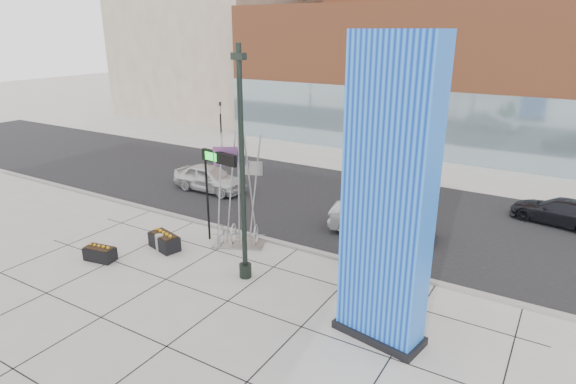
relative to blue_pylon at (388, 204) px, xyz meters
The scene contains 19 objects.
ground 7.70m from the blue_pylon, behind, with size 160.00×160.00×0.00m, color #9E9991.
street_asphalt 12.75m from the blue_pylon, 121.81° to the left, with size 80.00×12.00×0.02m, color black.
curb_edge 8.73m from the blue_pylon, 146.53° to the left, with size 80.00×0.30×0.12m, color gray.
tower_podium 27.71m from the blue_pylon, 101.05° to the left, with size 34.00×10.00×11.00m, color #A4532F.
tower_glass_front 23.07m from the blue_pylon, 103.35° to the left, with size 34.00×0.60×5.00m, color #8CA5B2.
blue_pylon is the anchor object (origin of this frame).
lamp_post 5.94m from the blue_pylon, behind, with size 0.58×0.48×8.71m.
public_art_sculpture 8.95m from the blue_pylon, 157.84° to the left, with size 2.49×1.92×5.07m.
concrete_bollard 11.20m from the blue_pylon, behind, with size 0.36×0.36×0.71m, color gray.
overhead_street_sign 9.11m from the blue_pylon, 160.92° to the left, with size 2.01×0.50×4.26m.
round_planter_east 4.17m from the blue_pylon, 130.92° to the left, with size 0.99×0.99×2.47m.
round_planter_mid 5.29m from the blue_pylon, 116.08° to the left, with size 1.01×1.01×2.54m.
round_planter_west 5.62m from the blue_pylon, 123.63° to the left, with size 0.92×0.92×2.29m.
box_planter_north 11.16m from the blue_pylon, behind, with size 1.65×1.11×0.83m.
box_planter_south 12.55m from the blue_pylon, behind, with size 1.37×0.85×0.70m.
car_white_west 16.53m from the blue_pylon, 148.72° to the left, with size 1.84×4.57×1.56m, color silver.
car_silver_mid 8.79m from the blue_pylon, 110.38° to the left, with size 1.66×4.75×1.56m, color #9FA1A6.
car_dark_east 14.41m from the blue_pylon, 72.21° to the left, with size 1.81×4.46×1.29m, color black.
traffic_signal 23.87m from the blue_pylon, 140.35° to the left, with size 0.15×0.18×4.10m.
Camera 1 is at (10.52, -12.61, 9.14)m, focal length 30.00 mm.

